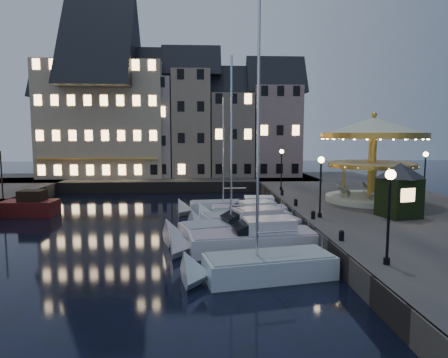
{
  "coord_description": "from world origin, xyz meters",
  "views": [
    {
      "loc": [
        -0.82,
        -25.51,
        6.95
      ],
      "look_at": [
        1.0,
        8.0,
        3.2
      ],
      "focal_mm": 32.0,
      "sensor_mm": 36.0,
      "label": 1
    }
  ],
  "objects": [
    {
      "name": "motorboat_b",
      "position": [
        1.82,
        -2.36,
        0.64
      ],
      "size": [
        8.87,
        3.62,
        2.15
      ],
      "color": "silver",
      "rests_on": "ground"
    },
    {
      "name": "townhouse_nd",
      "position": [
        -2.25,
        30.0,
        9.28
      ],
      "size": [
        5.5,
        8.0,
        15.8
      ],
      "color": "gray",
      "rests_on": "quay_north"
    },
    {
      "name": "bollard_c",
      "position": [
        6.6,
        5.5,
        1.6
      ],
      "size": [
        0.3,
        0.3,
        0.57
      ],
      "color": "black",
      "rests_on": "quay_east"
    },
    {
      "name": "motorboat_a",
      "position": [
        1.83,
        -6.94,
        0.54
      ],
      "size": [
        7.42,
        3.66,
        12.27
      ],
      "color": "silver",
      "rests_on": "ground"
    },
    {
      "name": "streetlamp_b",
      "position": [
        7.2,
        1.0,
        4.02
      ],
      "size": [
        0.44,
        0.44,
        4.17
      ],
      "color": "black",
      "rests_on": "quay_east"
    },
    {
      "name": "quaywall_e",
      "position": [
        6.0,
        6.0,
        0.65
      ],
      "size": [
        0.15,
        44.0,
        1.3
      ],
      "primitive_type": "cube",
      "color": "#47423A",
      "rests_on": "ground"
    },
    {
      "name": "quay_east",
      "position": [
        14.0,
        6.0,
        0.65
      ],
      "size": [
        16.0,
        56.0,
        1.3
      ],
      "primitive_type": "cube",
      "color": "#474442",
      "rests_on": "ground"
    },
    {
      "name": "carousel",
      "position": [
        13.44,
        7.18,
        6.25
      ],
      "size": [
        8.58,
        8.58,
        7.51
      ],
      "color": "beige",
      "rests_on": "quay_east"
    },
    {
      "name": "streetlamp_d",
      "position": [
        18.5,
        8.0,
        4.02
      ],
      "size": [
        0.44,
        0.44,
        4.17
      ],
      "color": "black",
      "rests_on": "quay_east"
    },
    {
      "name": "ground",
      "position": [
        0.0,
        0.0,
        0.0
      ],
      "size": [
        160.0,
        160.0,
        0.0
      ],
      "primitive_type": "plane",
      "color": "black",
      "rests_on": "ground"
    },
    {
      "name": "bollard_a",
      "position": [
        6.6,
        -5.0,
        1.6
      ],
      "size": [
        0.3,
        0.3,
        0.57
      ],
      "color": "black",
      "rests_on": "quay_east"
    },
    {
      "name": "quaywall_n",
      "position": [
        -6.0,
        22.0,
        0.65
      ],
      "size": [
        48.0,
        0.15,
        1.3
      ],
      "primitive_type": "cube",
      "color": "#47423A",
      "rests_on": "ground"
    },
    {
      "name": "hotel_corner",
      "position": [
        -14.0,
        30.0,
        9.78
      ],
      "size": [
        17.6,
        9.0,
        16.8
      ],
      "color": "#C6B493",
      "rests_on": "quay_north"
    },
    {
      "name": "motorboat_e",
      "position": [
        2.6,
        6.33,
        0.64
      ],
      "size": [
        7.23,
        2.36,
        2.15
      ],
      "color": "white",
      "rests_on": "ground"
    },
    {
      "name": "red_fishing_boat",
      "position": [
        -16.73,
        9.16,
        0.69
      ],
      "size": [
        6.95,
        2.62,
        5.76
      ],
      "color": "maroon",
      "rests_on": "ground"
    },
    {
      "name": "bollard_b",
      "position": [
        6.6,
        0.5,
        1.6
      ],
      "size": [
        0.3,
        0.3,
        0.57
      ],
      "color": "black",
      "rests_on": "quay_east"
    },
    {
      "name": "ticket_kiosk",
      "position": [
        12.64,
        0.83,
        3.82
      ],
      "size": [
        3.61,
        3.61,
        4.23
      ],
      "color": "black",
      "rests_on": "quay_east"
    },
    {
      "name": "townhouse_na",
      "position": [
        -19.5,
        30.0,
        7.78
      ],
      "size": [
        5.5,
        8.0,
        12.8
      ],
      "color": "gray",
      "rests_on": "quay_north"
    },
    {
      "name": "townhouse_nf",
      "position": [
        9.25,
        30.0,
        8.28
      ],
      "size": [
        6.82,
        8.0,
        13.8
      ],
      "color": "gray",
      "rests_on": "quay_north"
    },
    {
      "name": "motorboat_f",
      "position": [
        1.11,
        8.86,
        0.53
      ],
      "size": [
        8.26,
        2.81,
        10.91
      ],
      "color": "silver",
      "rests_on": "ground"
    },
    {
      "name": "townhouse_ne",
      "position": [
        3.2,
        30.0,
        7.78
      ],
      "size": [
        6.16,
        8.0,
        12.8
      ],
      "color": "gray",
      "rests_on": "quay_north"
    },
    {
      "name": "quay_north",
      "position": [
        -8.0,
        28.0,
        0.65
      ],
      "size": [
        44.0,
        12.0,
        1.3
      ],
      "primitive_type": "cube",
      "color": "#474442",
      "rests_on": "ground"
    },
    {
      "name": "townhouse_nc",
      "position": [
        -8.0,
        30.0,
        8.78
      ],
      "size": [
        6.82,
        8.0,
        14.8
      ],
      "color": "#A89890",
      "rests_on": "quay_north"
    },
    {
      "name": "motorboat_c",
      "position": [
        1.51,
        0.74,
        0.68
      ],
      "size": [
        9.44,
        5.0,
        12.62
      ],
      "color": "silver",
      "rests_on": "ground"
    },
    {
      "name": "bollard_d",
      "position": [
        6.6,
        11.0,
        1.6
      ],
      "size": [
        0.3,
        0.3,
        0.57
      ],
      "color": "black",
      "rests_on": "quay_east"
    },
    {
      "name": "streetlamp_c",
      "position": [
        7.2,
        14.5,
        4.02
      ],
      "size": [
        0.44,
        0.44,
        4.17
      ],
      "color": "black",
      "rests_on": "quay_east"
    },
    {
      "name": "motorboat_d",
      "position": [
        2.07,
        3.56,
        0.64
      ],
      "size": [
        7.61,
        4.53,
        2.15
      ],
      "color": "silver",
      "rests_on": "ground"
    },
    {
      "name": "townhouse_nb",
      "position": [
        -14.05,
        30.0,
        8.28
      ],
      "size": [
        6.16,
        8.0,
        13.8
      ],
      "color": "slate",
      "rests_on": "quay_north"
    },
    {
      "name": "streetlamp_a",
      "position": [
        7.2,
        -9.0,
        4.02
      ],
      "size": [
        0.44,
        0.44,
        4.17
      ],
      "color": "black",
      "rests_on": "quay_east"
    }
  ]
}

